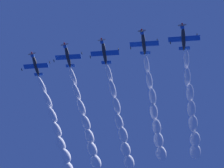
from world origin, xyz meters
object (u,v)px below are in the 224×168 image
Objects in this scene: airplane_lead at (183,37)px; airplane_left_wingman at (144,42)px; airplane_right_wingman at (104,52)px; airplane_outer_left at (68,55)px; airplane_outer_right at (35,64)px.

airplane_left_wingman reaches higher than airplane_lead.
airplane_right_wingman is (7.41, -9.36, -2.28)m from airplane_left_wingman.
airplane_outer_right is at bearing -58.32° from airplane_outer_left.
airplane_outer_left is 10.79m from airplane_outer_right.
airplane_lead is at bearing 126.00° from airplane_outer_right.
airplane_outer_right reaches higher than airplane_left_wingman.
airplane_lead is 1.00× the size of airplane_right_wingman.
airplane_outer_left is at bearing 121.68° from airplane_outer_right.
airplane_left_wingman is 1.00× the size of airplane_outer_left.
airplane_left_wingman is at bearing 125.77° from airplane_outer_right.
airplane_outer_left reaches higher than airplane_right_wingman.
airplane_lead is 11.50m from airplane_left_wingman.
airplane_left_wingman is at bearing 127.66° from airplane_outer_left.
airplane_right_wingman is at bearing 126.91° from airplane_outer_left.
airplane_left_wingman is (6.78, -9.10, 1.83)m from airplane_lead.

